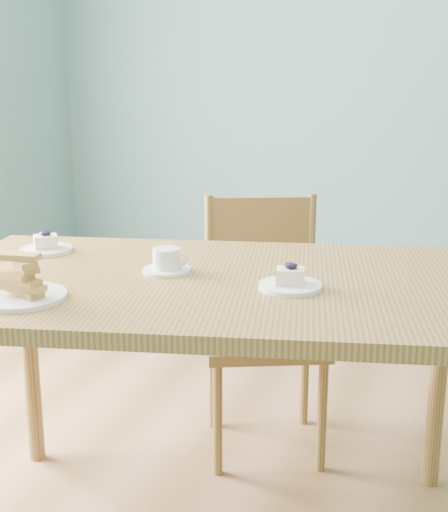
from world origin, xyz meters
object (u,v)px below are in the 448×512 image
object	(u,v)px
cheesecake_plate_far	(46,246)
biscotti_plate	(20,283)
dining_table	(213,306)
dining_chair	(264,324)
cheesecake_plate_near	(290,282)
coffee_cup	(167,262)

from	to	relation	value
cheesecake_plate_far	biscotti_plate	distance (m)	0.47
dining_table	dining_chair	world-z (taller)	dining_chair
dining_chair	cheesecake_plate_near	bearing A→B (deg)	-91.36
dining_table	dining_chair	bearing A→B (deg)	79.58
dining_table	coffee_cup	xyz separation A→B (m)	(-0.14, 0.01, 0.11)
dining_chair	biscotti_plate	bearing A→B (deg)	-134.83
cheesecake_plate_far	cheesecake_plate_near	bearing A→B (deg)	-7.08
cheesecake_plate_near	cheesecake_plate_far	bearing A→B (deg)	172.92
cheesecake_plate_near	biscotti_plate	size ratio (longest dim) A/B	0.73
cheesecake_plate_far	biscotti_plate	xyz separation A→B (m)	(0.21, -0.42, 0.02)
cheesecake_plate_near	dining_chair	bearing A→B (deg)	113.12
biscotti_plate	coffee_cup	bearing A→B (deg)	55.88
dining_chair	cheesecake_plate_far	xyz separation A→B (m)	(-0.55, -0.50, 0.36)
dining_table	cheesecake_plate_near	xyz separation A→B (m)	(0.22, -0.01, 0.10)
dining_chair	biscotti_plate	distance (m)	1.05
cheesecake_plate_near	coffee_cup	bearing A→B (deg)	175.53
dining_chair	biscotti_plate	world-z (taller)	biscotti_plate
biscotti_plate	cheesecake_plate_near	bearing A→B (deg)	28.06
cheesecake_plate_far	biscotti_plate	world-z (taller)	biscotti_plate
dining_chair	coffee_cup	distance (m)	0.69
dining_table	coffee_cup	bearing A→B (deg)	160.24
dining_chair	coffee_cup	xyz separation A→B (m)	(-0.11, -0.57, 0.37)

